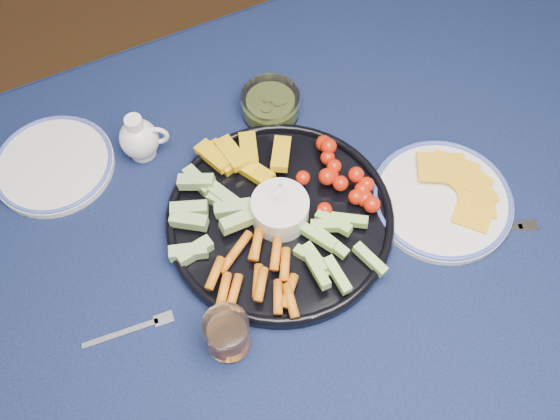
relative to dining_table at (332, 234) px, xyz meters
name	(u,v)px	position (x,y,z in m)	size (l,w,h in m)	color
dining_table	(332,234)	(0.00, 0.00, 0.00)	(1.67, 1.07, 0.75)	#4A3018
crudite_platter	(278,216)	(-0.10, 0.02, 0.11)	(0.40, 0.40, 0.13)	black
creamer_pitcher	(140,139)	(-0.26, 0.27, 0.13)	(0.09, 0.07, 0.10)	white
pickle_bowl	(270,105)	(-0.01, 0.25, 0.11)	(0.11, 0.11, 0.05)	white
cheese_plate	(443,198)	(0.18, -0.07, 0.10)	(0.25, 0.25, 0.03)	white
juice_tumbler	(228,335)	(-0.27, -0.13, 0.12)	(0.07, 0.07, 0.08)	white
fork_left	(136,328)	(-0.39, -0.05, 0.09)	(0.15, 0.03, 0.00)	white
fork_right	(499,230)	(0.24, -0.16, 0.09)	(0.16, 0.07, 0.00)	white
side_plate_extra	(54,164)	(-0.42, 0.31, 0.10)	(0.22, 0.22, 0.02)	white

